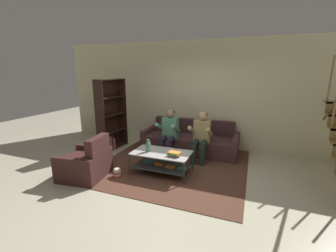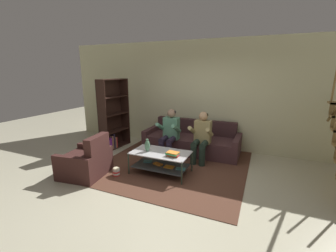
{
  "view_description": "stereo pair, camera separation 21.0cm",
  "coord_description": "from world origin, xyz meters",
  "px_view_note": "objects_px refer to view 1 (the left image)",
  "views": [
    {
      "loc": [
        1.39,
        -3.65,
        2.1
      ],
      "look_at": [
        -0.35,
        0.88,
        0.9
      ],
      "focal_mm": 24.0,
      "sensor_mm": 36.0,
      "label": 1
    },
    {
      "loc": [
        1.58,
        -3.57,
        2.1
      ],
      "look_at": [
        -0.35,
        0.88,
        0.9
      ],
      "focal_mm": 24.0,
      "sensor_mm": 36.0,
      "label": 2
    }
  ],
  "objects_px": {
    "popcorn_tub": "(117,172)",
    "book_stack": "(174,154)",
    "vase": "(148,146)",
    "bookshelf": "(109,121)",
    "coffee_table": "(162,159)",
    "person_seated_right": "(201,135)",
    "armchair": "(86,164)",
    "person_seated_left": "(169,131)",
    "couch": "(190,141)"
  },
  "relations": [
    {
      "from": "person_seated_left",
      "to": "armchair",
      "type": "relative_size",
      "value": 1.24
    },
    {
      "from": "person_seated_left",
      "to": "couch",
      "type": "bearing_deg",
      "value": 53.31
    },
    {
      "from": "popcorn_tub",
      "to": "bookshelf",
      "type": "bearing_deg",
      "value": 128.64
    },
    {
      "from": "person_seated_left",
      "to": "book_stack",
      "type": "relative_size",
      "value": 4.65
    },
    {
      "from": "person_seated_left",
      "to": "armchair",
      "type": "distance_m",
      "value": 2.06
    },
    {
      "from": "coffee_table",
      "to": "armchair",
      "type": "distance_m",
      "value": 1.53
    },
    {
      "from": "couch",
      "to": "coffee_table",
      "type": "xyz_separation_m",
      "value": [
        -0.19,
        -1.51,
        0.03
      ]
    },
    {
      "from": "vase",
      "to": "bookshelf",
      "type": "relative_size",
      "value": 0.14
    },
    {
      "from": "coffee_table",
      "to": "couch",
      "type": "bearing_deg",
      "value": 82.69
    },
    {
      "from": "book_stack",
      "to": "vase",
      "type": "bearing_deg",
      "value": 175.87
    },
    {
      "from": "book_stack",
      "to": "popcorn_tub",
      "type": "relative_size",
      "value": 1.36
    },
    {
      "from": "armchair",
      "to": "popcorn_tub",
      "type": "xyz_separation_m",
      "value": [
        0.58,
        0.21,
        -0.19
      ]
    },
    {
      "from": "person_seated_right",
      "to": "armchair",
      "type": "bearing_deg",
      "value": -139.61
    },
    {
      "from": "couch",
      "to": "bookshelf",
      "type": "distance_m",
      "value": 2.26
    },
    {
      "from": "coffee_table",
      "to": "armchair",
      "type": "relative_size",
      "value": 1.25
    },
    {
      "from": "person_seated_left",
      "to": "popcorn_tub",
      "type": "bearing_deg",
      "value": -111.34
    },
    {
      "from": "book_stack",
      "to": "popcorn_tub",
      "type": "bearing_deg",
      "value": -160.91
    },
    {
      "from": "couch",
      "to": "person_seated_left",
      "type": "height_order",
      "value": "person_seated_left"
    },
    {
      "from": "person_seated_left",
      "to": "coffee_table",
      "type": "distance_m",
      "value": 1.05
    },
    {
      "from": "bookshelf",
      "to": "popcorn_tub",
      "type": "height_order",
      "value": "bookshelf"
    },
    {
      "from": "person_seated_right",
      "to": "book_stack",
      "type": "bearing_deg",
      "value": -104.73
    },
    {
      "from": "book_stack",
      "to": "popcorn_tub",
      "type": "height_order",
      "value": "book_stack"
    },
    {
      "from": "person_seated_left",
      "to": "book_stack",
      "type": "height_order",
      "value": "person_seated_left"
    },
    {
      "from": "couch",
      "to": "coffee_table",
      "type": "distance_m",
      "value": 1.52
    },
    {
      "from": "book_stack",
      "to": "popcorn_tub",
      "type": "xyz_separation_m",
      "value": [
        -1.09,
        -0.38,
        -0.42
      ]
    },
    {
      "from": "popcorn_tub",
      "to": "couch",
      "type": "bearing_deg",
      "value": 64.05
    },
    {
      "from": "bookshelf",
      "to": "popcorn_tub",
      "type": "xyz_separation_m",
      "value": [
        1.16,
        -1.46,
        -0.67
      ]
    },
    {
      "from": "book_stack",
      "to": "bookshelf",
      "type": "relative_size",
      "value": 0.13
    },
    {
      "from": "coffee_table",
      "to": "popcorn_tub",
      "type": "distance_m",
      "value": 0.95
    },
    {
      "from": "couch",
      "to": "popcorn_tub",
      "type": "bearing_deg",
      "value": -115.95
    },
    {
      "from": "person_seated_left",
      "to": "bookshelf",
      "type": "relative_size",
      "value": 0.63
    },
    {
      "from": "person_seated_right",
      "to": "armchair",
      "type": "xyz_separation_m",
      "value": [
        -1.96,
        -1.67,
        -0.36
      ]
    },
    {
      "from": "bookshelf",
      "to": "armchair",
      "type": "relative_size",
      "value": 1.98
    },
    {
      "from": "person_seated_left",
      "to": "popcorn_tub",
      "type": "height_order",
      "value": "person_seated_left"
    },
    {
      "from": "couch",
      "to": "book_stack",
      "type": "relative_size",
      "value": 9.7
    },
    {
      "from": "popcorn_tub",
      "to": "book_stack",
      "type": "bearing_deg",
      "value": 19.09
    },
    {
      "from": "person_seated_right",
      "to": "vase",
      "type": "bearing_deg",
      "value": -130.02
    },
    {
      "from": "bookshelf",
      "to": "couch",
      "type": "bearing_deg",
      "value": 14.31
    },
    {
      "from": "coffee_table",
      "to": "book_stack",
      "type": "height_order",
      "value": "book_stack"
    },
    {
      "from": "bookshelf",
      "to": "person_seated_left",
      "type": "bearing_deg",
      "value": 0.11
    },
    {
      "from": "couch",
      "to": "person_seated_right",
      "type": "distance_m",
      "value": 0.77
    },
    {
      "from": "couch",
      "to": "book_stack",
      "type": "xyz_separation_m",
      "value": [
        0.12,
        -1.62,
        0.24
      ]
    },
    {
      "from": "couch",
      "to": "popcorn_tub",
      "type": "relative_size",
      "value": 13.23
    },
    {
      "from": "couch",
      "to": "book_stack",
      "type": "height_order",
      "value": "couch"
    },
    {
      "from": "couch",
      "to": "bookshelf",
      "type": "xyz_separation_m",
      "value": [
        -2.14,
        -0.55,
        0.5
      ]
    },
    {
      "from": "person_seated_left",
      "to": "person_seated_right",
      "type": "height_order",
      "value": "person_seated_left"
    },
    {
      "from": "coffee_table",
      "to": "popcorn_tub",
      "type": "relative_size",
      "value": 6.42
    },
    {
      "from": "armchair",
      "to": "person_seated_right",
      "type": "bearing_deg",
      "value": 40.39
    },
    {
      "from": "person_seated_right",
      "to": "bookshelf",
      "type": "height_order",
      "value": "bookshelf"
    },
    {
      "from": "vase",
      "to": "coffee_table",
      "type": "bearing_deg",
      "value": 14.29
    }
  ]
}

